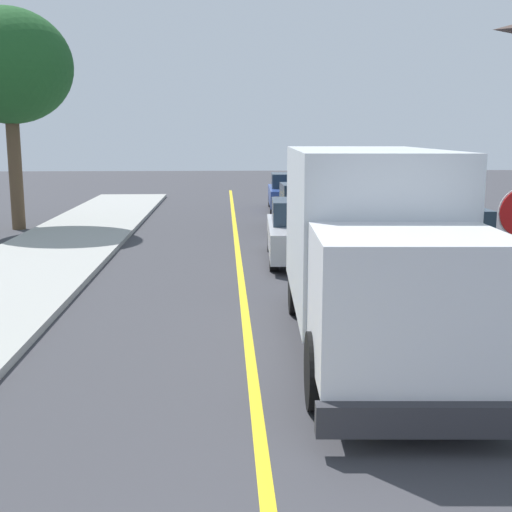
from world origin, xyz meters
TOP-DOWN VIEW (x-y plane):
  - centre_line_yellow at (0.00, 10.00)m, footprint 0.16×56.00m
  - box_truck at (1.96, 7.55)m, footprint 2.75×7.29m
  - parked_car_near at (1.72, 15.00)m, footprint 2.00×4.48m
  - parked_car_mid at (2.49, 20.89)m, footprint 1.85×4.42m
  - parked_car_far at (2.57, 27.23)m, footprint 1.98×4.47m
  - parked_van_across at (5.20, 13.16)m, footprint 1.95×4.46m
  - street_tree_down_block at (-7.94, 21.56)m, footprint 4.47×4.47m

SIDE VIEW (x-z plane):
  - centre_line_yellow at x=0.00m, z-range 0.00..0.01m
  - parked_car_near at x=1.72m, z-range -0.04..1.63m
  - parked_car_mid at x=2.49m, z-range -0.04..1.63m
  - parked_car_far at x=2.57m, z-range -0.04..1.63m
  - parked_van_across at x=5.20m, z-range -0.04..1.63m
  - box_truck at x=1.96m, z-range 0.17..3.37m
  - street_tree_down_block at x=-7.94m, z-range 1.85..9.67m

